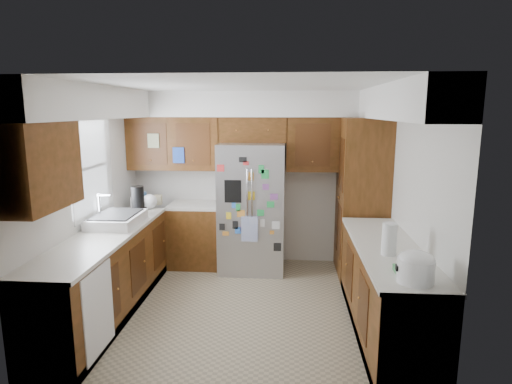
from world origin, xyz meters
TOP-DOWN VIEW (x-y plane):
  - floor at (0.00, 0.00)m, footprint 3.60×3.60m
  - room_shell at (-0.11, 0.36)m, footprint 3.64×3.24m
  - left_counter_run at (-1.36, 0.03)m, footprint 1.36×3.20m
  - right_counter_run at (1.50, -0.47)m, footprint 0.63×2.25m
  - pantry at (1.50, 1.15)m, footprint 0.60×0.90m
  - fridge at (-0.00, 1.20)m, footprint 0.90×0.79m
  - bridge_cabinet at (0.00, 1.43)m, footprint 0.96×0.34m
  - fridge_top_items at (-0.08, 1.43)m, footprint 0.78×0.32m
  - sink_assembly at (-1.50, 0.10)m, footprint 0.52×0.70m
  - left_counter_clutter at (-1.43, 0.79)m, footprint 0.38×0.89m
  - rice_cooker at (1.50, -1.38)m, footprint 0.30×0.29m
  - paper_towel at (1.44, -0.74)m, footprint 0.14×0.14m

SIDE VIEW (x-z plane):
  - floor at x=0.00m, z-range 0.00..0.00m
  - right_counter_run at x=1.50m, z-range -0.04..0.88m
  - left_counter_run at x=-1.36m, z-range -0.03..0.89m
  - fridge at x=0.00m, z-range 0.00..1.80m
  - sink_assembly at x=-1.50m, z-range 0.80..1.17m
  - left_counter_clutter at x=-1.43m, z-range 0.86..1.24m
  - rice_cooker at x=1.50m, z-range 0.92..1.18m
  - paper_towel at x=1.44m, z-range 0.92..1.22m
  - pantry at x=1.50m, z-range 0.00..2.15m
  - room_shell at x=-0.11m, z-range 0.56..3.08m
  - bridge_cabinet at x=0.00m, z-range 1.80..2.15m
  - fridge_top_items at x=-0.08m, z-range 2.14..2.40m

